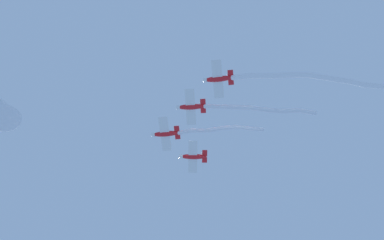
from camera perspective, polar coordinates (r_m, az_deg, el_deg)
The scene contains 8 objects.
airplane_lead at distance 95.55m, azimuth -3.00°, elevation -1.54°, with size 7.53×5.75×1.86m.
smoke_trail_lead at distance 96.27m, azimuth 3.30°, elevation -1.02°, with size 7.17×15.29×3.35m.
airplane_left_wing at distance 92.55m, azimuth -0.14°, elevation 1.48°, with size 7.51×5.76×1.86m.
smoke_trail_left_wing at distance 92.80m, azimuth 7.53°, elevation 1.23°, with size 8.47×18.94×2.15m.
airplane_right_wing at distance 98.56m, azimuth 0.11°, elevation -4.09°, with size 7.46×5.75×1.86m.
airplane_slot at distance 89.80m, azimuth 2.91°, elevation 4.60°, with size 7.53×5.74×1.86m.
smoke_trail_slot at distance 92.24m, azimuth 12.97°, elevation 4.52°, with size 12.37×25.34×1.67m.
cloud_east at distance 116.74m, azimuth -20.65°, elevation 0.51°, with size 10.64×10.42×3.98m.
Camera 1 is at (45.06, 21.52, 3.80)m, focal length 47.86 mm.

